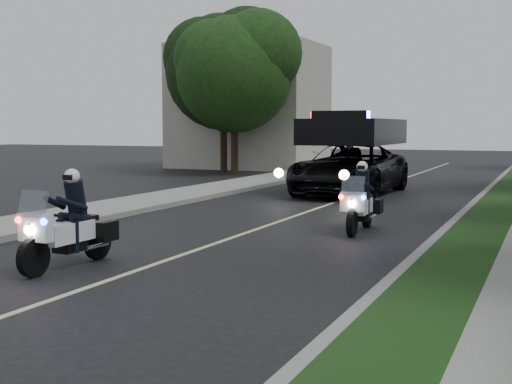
{
  "coord_description": "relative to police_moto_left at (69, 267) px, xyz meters",
  "views": [
    {
      "loc": [
        6.23,
        -10.01,
        2.37
      ],
      "look_at": [
        0.54,
        2.97,
        1.0
      ],
      "focal_mm": 47.77,
      "sensor_mm": 36.0,
      "label": 1
    }
  ],
  "objects": [
    {
      "name": "ground",
      "position": [
        1.2,
        0.94,
        0.0
      ],
      "size": [
        120.0,
        120.0,
        0.0
      ],
      "primitive_type": "plane",
      "color": "black",
      "rests_on": "ground"
    },
    {
      "name": "curb_right",
      "position": [
        5.3,
        10.94,
        0.07
      ],
      "size": [
        0.2,
        60.0,
        0.15
      ],
      "primitive_type": "cube",
      "color": "gray",
      "rests_on": "ground"
    },
    {
      "name": "grass_verge",
      "position": [
        6.0,
        10.94,
        0.08
      ],
      "size": [
        1.2,
        60.0,
        0.16
      ],
      "primitive_type": "cube",
      "color": "#193814",
      "rests_on": "ground"
    },
    {
      "name": "curb_left",
      "position": [
        -2.9,
        10.94,
        0.07
      ],
      "size": [
        0.2,
        60.0,
        0.15
      ],
      "primitive_type": "cube",
      "color": "gray",
      "rests_on": "ground"
    },
    {
      "name": "sidewalk_left",
      "position": [
        -4.0,
        10.94,
        0.08
      ],
      "size": [
        2.0,
        60.0,
        0.16
      ],
      "primitive_type": "cube",
      "color": "gray",
      "rests_on": "ground"
    },
    {
      "name": "building_far",
      "position": [
        -8.8,
        26.94,
        3.5
      ],
      "size": [
        8.0,
        6.0,
        7.0
      ],
      "primitive_type": "cube",
      "color": "#A8A396",
      "rests_on": "ground"
    },
    {
      "name": "lane_marking",
      "position": [
        1.2,
        10.94,
        0.0
      ],
      "size": [
        0.12,
        50.0,
        0.01
      ],
      "primitive_type": "cube",
      "color": "#BFB78C",
      "rests_on": "ground"
    },
    {
      "name": "police_moto_left",
      "position": [
        0.0,
        0.0,
        0.0
      ],
      "size": [
        0.71,
        1.97,
        1.67
      ],
      "primitive_type": null,
      "rotation": [
        0.0,
        0.0,
        -0.01
      ],
      "color": "silver",
      "rests_on": "ground"
    },
    {
      "name": "police_moto_right",
      "position": [
        3.47,
        5.81,
        0.0
      ],
      "size": [
        0.74,
        1.9,
        1.59
      ],
      "primitive_type": null,
      "rotation": [
        0.0,
        0.0,
        0.05
      ],
      "color": "silver",
      "rests_on": "ground"
    },
    {
      "name": "police_suv",
      "position": [
        0.88,
        14.05,
        0.0
      ],
      "size": [
        3.06,
        6.42,
        3.1
      ],
      "primitive_type": "imported",
      "rotation": [
        0.0,
        0.0,
        -0.02
      ],
      "color": "black",
      "rests_on": "ground"
    },
    {
      "name": "bicycle",
      "position": [
        -2.0,
        23.98,
        0.0
      ],
      "size": [
        0.74,
        1.88,
        0.97
      ],
      "primitive_type": "imported",
      "rotation": [
        0.0,
        0.0,
        0.05
      ],
      "color": "black",
      "rests_on": "ground"
    },
    {
      "name": "cyclist",
      "position": [
        -2.0,
        23.98,
        0.0
      ],
      "size": [
        0.65,
        0.45,
        1.73
      ],
      "primitive_type": "imported",
      "rotation": [
        0.0,
        0.0,
        3.2
      ],
      "color": "black",
      "rests_on": "ground"
    },
    {
      "name": "tree_left_near",
      "position": [
        -6.98,
        21.12,
        0.0
      ],
      "size": [
        7.5,
        7.5,
        9.48
      ],
      "primitive_type": null,
      "rotation": [
        0.0,
        0.0,
        0.42
      ],
      "color": "#1E4115",
      "rests_on": "ground"
    },
    {
      "name": "tree_left_far",
      "position": [
        -8.46,
        22.92,
        0.0
      ],
      "size": [
        6.64,
        6.64,
        10.04
      ],
      "primitive_type": null,
      "rotation": [
        0.0,
        0.0,
        -0.11
      ],
      "color": "black",
      "rests_on": "ground"
    }
  ]
}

